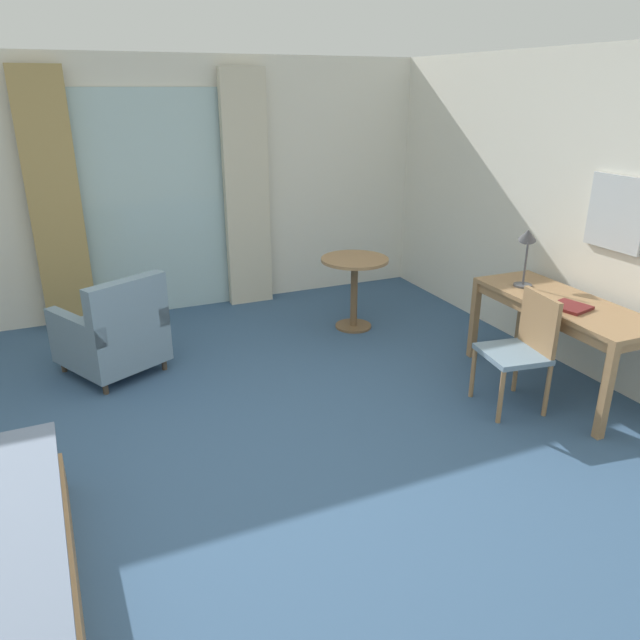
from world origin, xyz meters
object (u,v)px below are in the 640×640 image
Objects in this scene: desk_chair at (523,345)px; round_cafe_table at (354,277)px; closed_book at (570,307)px; desk_lamp at (527,243)px; writing_desk at (563,311)px; armchair_by_window at (113,335)px.

round_cafe_table is (-0.43, 1.92, 0.03)m from desk_chair.
round_cafe_table is (-0.81, 1.94, -0.22)m from closed_book.
desk_lamp reaches higher than closed_book.
writing_desk is 1.75× the size of desk_chair.
desk_lamp is at bearing 87.12° from writing_desk.
writing_desk is at bearing -92.88° from desk_lamp.
closed_book is (-0.10, -0.15, 0.10)m from writing_desk.
desk_chair reaches higher than armchair_by_window.
desk_chair is at bearing -165.35° from writing_desk.
desk_lamp is at bearing -19.65° from armchair_by_window.
armchair_by_window is at bearing -176.98° from round_cafe_table.
closed_book is at bearing -30.29° from armchair_by_window.
writing_desk is 3.22× the size of desk_lamp.
desk_chair reaches higher than round_cafe_table.
closed_book reaches higher than writing_desk.
armchair_by_window is at bearing 136.11° from closed_book.
desk_chair is at bearing 163.00° from closed_book.
armchair_by_window reaches higher than closed_book.
desk_chair is at bearing -128.75° from desk_lamp.
closed_book is 2.11m from round_cafe_table.
round_cafe_table is at bearing 117.05° from writing_desk.
desk_lamp is 1.67m from round_cafe_table.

